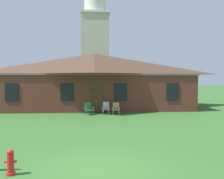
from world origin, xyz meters
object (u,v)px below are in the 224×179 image
at_px(lawn_chair_by_porch, 89,109).
at_px(lawn_chair_left_end, 116,108).
at_px(lawn_chair_near_door, 106,107).
at_px(fire_hydrant, 11,163).

xyz_separation_m(lawn_chair_by_porch, lawn_chair_left_end, (2.22, 0.15, 0.00)).
bearing_deg(lawn_chair_left_end, lawn_chair_near_door, 144.74).
bearing_deg(lawn_chair_left_end, lawn_chair_by_porch, -176.25).
bearing_deg(lawn_chair_by_porch, lawn_chair_near_door, 26.41).
bearing_deg(lawn_chair_left_end, fire_hydrant, -108.74).
relative_size(lawn_chair_by_porch, lawn_chair_near_door, 1.00).
distance_m(lawn_chair_left_end, fire_hydrant, 13.36).
distance_m(lawn_chair_by_porch, fire_hydrant, 12.67).
bearing_deg(fire_hydrant, lawn_chair_near_door, 75.18).
bearing_deg(lawn_chair_near_door, lawn_chair_by_porch, -153.59).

